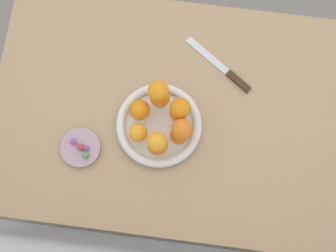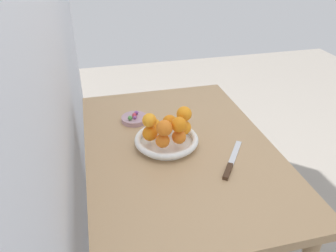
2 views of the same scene
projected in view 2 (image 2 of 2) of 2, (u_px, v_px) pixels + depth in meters
name	position (u px, v px, depth m)	size (l,w,h in m)	color
wall_back	(37.00, 27.00, 0.99)	(4.00, 0.05, 2.50)	silver
dining_table	(179.00, 163.00, 1.40)	(1.10, 0.76, 0.74)	tan
fruit_bowl	(166.00, 141.00, 1.34)	(0.26, 0.26, 0.04)	white
candy_dish	(135.00, 119.00, 1.52)	(0.12, 0.12, 0.02)	#B28C99
orange_0	(184.00, 127.00, 1.34)	(0.06, 0.06, 0.06)	orange
orange_1	(170.00, 122.00, 1.37)	(0.06, 0.06, 0.06)	orange
orange_2	(154.00, 125.00, 1.36)	(0.06, 0.06, 0.06)	orange
orange_3	(150.00, 133.00, 1.30)	(0.06, 0.06, 0.06)	orange
orange_4	(163.00, 141.00, 1.26)	(0.06, 0.06, 0.06)	orange
orange_5	(179.00, 137.00, 1.28)	(0.06, 0.06, 0.06)	orange
orange_6	(179.00, 125.00, 1.25)	(0.06, 0.06, 0.06)	orange
orange_7	(164.00, 128.00, 1.22)	(0.06, 0.06, 0.06)	orange
orange_8	(149.00, 120.00, 1.27)	(0.06, 0.06, 0.06)	orange
orange_9	(184.00, 114.00, 1.31)	(0.06, 0.06, 0.06)	orange
candy_ball_0	(135.00, 118.00, 1.49)	(0.02, 0.02, 0.02)	#8C4C99
candy_ball_1	(130.00, 118.00, 1.48)	(0.02, 0.02, 0.02)	#4C9947
candy_ball_2	(134.00, 116.00, 1.50)	(0.02, 0.02, 0.02)	#C6384C
candy_ball_3	(136.00, 113.00, 1.53)	(0.02, 0.02, 0.02)	#8C4C99
candy_ball_4	(134.00, 115.00, 1.50)	(0.02, 0.02, 0.02)	#C6384C
knife	(231.00, 162.00, 1.24)	(0.22, 0.17, 0.01)	#3F2819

